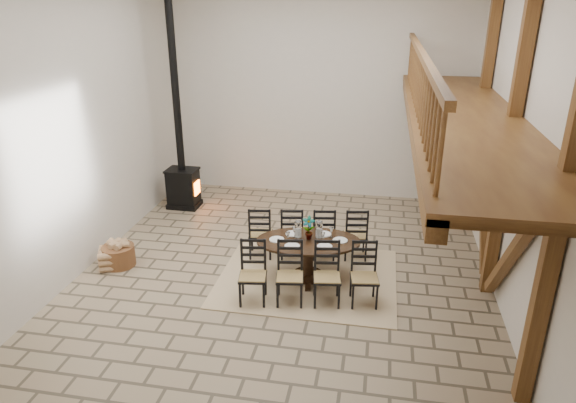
% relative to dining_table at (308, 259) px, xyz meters
% --- Properties ---
extents(ground, '(8.00, 8.00, 0.00)m').
position_rel_dining_table_xyz_m(ground, '(-0.43, 0.16, -0.37)').
color(ground, '#8D7A5E').
rests_on(ground, ground).
extents(room_shell, '(7.02, 8.02, 5.01)m').
position_rel_dining_table_xyz_m(room_shell, '(0.76, 0.16, 2.65)').
color(room_shell, beige).
rests_on(room_shell, ground).
extents(rug, '(3.00, 2.50, 0.02)m').
position_rel_dining_table_xyz_m(rug, '(0.00, -0.00, -0.36)').
color(rug, tan).
rests_on(rug, ground).
extents(dining_table, '(2.43, 2.25, 1.13)m').
position_rel_dining_table_xyz_m(dining_table, '(0.00, 0.00, 0.00)').
color(dining_table, black).
rests_on(dining_table, ground).
extents(wood_stove, '(0.71, 0.55, 5.00)m').
position_rel_dining_table_xyz_m(wood_stove, '(-3.26, 2.67, 0.75)').
color(wood_stove, black).
rests_on(wood_stove, ground).
extents(log_basket, '(0.57, 0.57, 0.47)m').
position_rel_dining_table_xyz_m(log_basket, '(-3.41, -0.17, -0.16)').
color(log_basket, brown).
rests_on(log_basket, ground).
extents(log_stack, '(0.51, 0.58, 0.36)m').
position_rel_dining_table_xyz_m(log_stack, '(-3.53, -0.26, -0.19)').
color(log_stack, tan).
rests_on(log_stack, ground).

